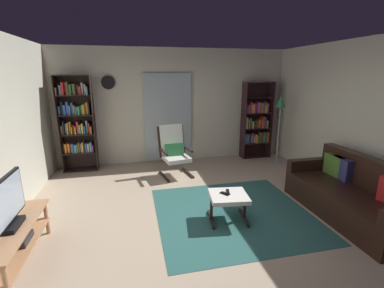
{
  "coord_description": "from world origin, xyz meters",
  "views": [
    {
      "loc": [
        -0.97,
        -3.27,
        2.03
      ],
      "look_at": [
        -0.07,
        0.73,
        0.95
      ],
      "focal_mm": 24.89,
      "sensor_mm": 36.0,
      "label": 1
    }
  ],
  "objects": [
    {
      "name": "ottoman",
      "position": [
        0.28,
        -0.05,
        0.33
      ],
      "size": [
        0.58,
        0.54,
        0.4
      ],
      "color": "white",
      "rests_on": "ground"
    },
    {
      "name": "floor_lamp_by_shelf",
      "position": [
        2.23,
        2.03,
        1.31
      ],
      "size": [
        0.22,
        0.22,
        1.59
      ],
      "color": "#A5A5AD",
      "rests_on": "ground"
    },
    {
      "name": "bookshelf_near_sofa",
      "position": [
        1.98,
        2.67,
        0.89
      ],
      "size": [
        0.71,
        0.3,
        1.85
      ],
      "color": "black",
      "rests_on": "ground"
    },
    {
      "name": "lounge_armchair",
      "position": [
        -0.18,
        1.92,
        0.53
      ],
      "size": [
        0.67,
        0.74,
        1.02
      ],
      "color": "black",
      "rests_on": "ground"
    },
    {
      "name": "area_rug",
      "position": [
        0.42,
        0.11,
        0.0
      ],
      "size": [
        2.25,
        2.15,
        0.01
      ],
      "primitive_type": "cube",
      "color": "#2E625D",
      "rests_on": "ground"
    },
    {
      "name": "glass_door_panel",
      "position": [
        -0.16,
        2.83,
        1.05
      ],
      "size": [
        1.1,
        0.01,
        2.0
      ],
      "primitive_type": "cube",
      "color": "silver"
    },
    {
      "name": "television",
      "position": [
        -2.29,
        -0.44,
        0.72
      ],
      "size": [
        0.2,
        0.81,
        0.54
      ],
      "color": "black",
      "rests_on": "tv_stand"
    },
    {
      "name": "tv_remote",
      "position": [
        0.3,
        0.02,
        0.41
      ],
      "size": [
        0.08,
        0.15,
        0.02
      ],
      "primitive_type": "cube",
      "rotation": [
        0.0,
        0.0,
        -0.29
      ],
      "color": "black",
      "rests_on": "ottoman"
    },
    {
      "name": "wall_back",
      "position": [
        0.0,
        2.9,
        1.3
      ],
      "size": [
        5.6,
        0.06,
        2.6
      ],
      "primitive_type": "cube",
      "color": "silver",
      "rests_on": "ground"
    },
    {
      "name": "tv_stand",
      "position": [
        -2.29,
        -0.42,
        0.31
      ],
      "size": [
        0.42,
        1.28,
        0.47
      ],
      "color": "tan",
      "rests_on": "ground"
    },
    {
      "name": "wall_clock",
      "position": [
        -1.44,
        2.82,
        1.85
      ],
      "size": [
        0.29,
        0.03,
        0.29
      ],
      "color": "silver"
    },
    {
      "name": "wall_right",
      "position": [
        2.7,
        0.0,
        1.3
      ],
      "size": [
        0.06,
        6.0,
        2.6
      ],
      "primitive_type": "cube",
      "color": "silver",
      "rests_on": "ground"
    },
    {
      "name": "leather_sofa",
      "position": [
        2.11,
        -0.32,
        0.31
      ],
      "size": [
        0.87,
        1.93,
        0.85
      ],
      "color": "black",
      "rests_on": "ground"
    },
    {
      "name": "ground_plane",
      "position": [
        0.0,
        0.0,
        0.0
      ],
      "size": [
        7.02,
        7.02,
        0.0
      ],
      "primitive_type": "plane",
      "color": "tan"
    },
    {
      "name": "bookshelf_near_tv",
      "position": [
        -2.11,
        2.61,
        1.07
      ],
      "size": [
        0.7,
        0.3,
        2.02
      ],
      "color": "black",
      "rests_on": "ground"
    },
    {
      "name": "cell_phone",
      "position": [
        0.24,
        -0.03,
        0.4
      ],
      "size": [
        0.14,
        0.15,
        0.01
      ],
      "primitive_type": "cube",
      "rotation": [
        0.0,
        0.0,
        0.64
      ],
      "color": "black",
      "rests_on": "ottoman"
    }
  ]
}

